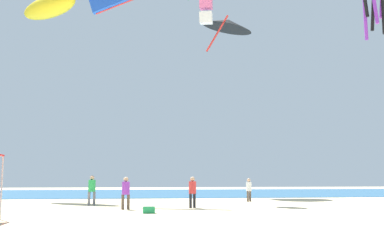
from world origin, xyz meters
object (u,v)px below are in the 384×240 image
Objects in this scene: person_leftmost at (126,190)px; kite_inflatable_yellow at (49,7)px; person_central at (249,188)px; kite_box_pink at (206,11)px; cooler_box at (149,210)px; kite_delta_black at (228,24)px; person_near_tent at (92,188)px; person_rightmost at (192,190)px.

person_leftmost is 19.66m from kite_inflatable_yellow.
kite_box_pink is at bearing 131.86° from person_central.
person_central is 2.77× the size of cooler_box.
kite_inflatable_yellow is 0.86× the size of kite_delta_black.
kite_inflatable_yellow reaches higher than person_central.
person_near_tent reaches higher than person_central.
person_central is at bearing -142.56° from kite_delta_black.
person_near_tent is 4.15m from person_leftmost.
person_rightmost reaches higher than cooler_box.
person_leftmost is at bearing 65.33° from kite_box_pink.
cooler_box is 22.19m from kite_inflatable_yellow.
person_near_tent is at bearing 176.71° from kite_delta_black.
person_rightmost is (-4.59, -5.57, 0.07)m from person_central.
person_near_tent is 1.05× the size of person_leftmost.
kite_delta_black reaches higher than kite_inflatable_yellow.
kite_box_pink is (5.32, 6.60, 12.69)m from person_leftmost.
kite_delta_black is at bearing 66.77° from cooler_box.
person_rightmost is 0.30× the size of kite_inflatable_yellow.
person_near_tent is 6.96m from cooler_box.
kite_delta_black is (10.75, 11.30, 14.75)m from person_near_tent.
person_central is (8.20, 6.27, -0.06)m from person_leftmost.
person_central is 17.18m from kite_delta_black.
person_near_tent is 3.11× the size of cooler_box.
cooler_box is 16.81m from kite_box_pink.
kite_delta_black is at bearing -148.59° from person_rightmost.
person_rightmost reaches higher than person_leftmost.
person_leftmost is (2.12, -3.56, -0.05)m from person_near_tent.
kite_box_pink is 9.15m from kite_delta_black.
person_central is 0.24× the size of kite_delta_black.
person_near_tent is 14.98m from kite_box_pink.
person_leftmost reaches higher than person_central.
person_central is (10.32, 2.71, -0.11)m from person_near_tent.
cooler_box is at bearing -170.23° from person_central.
person_near_tent is 10.67m from person_central.
cooler_box is 0.28× the size of kite_box_pink.
person_near_tent is 6.41m from person_rightmost.
person_near_tent is 0.87× the size of kite_box_pink.
person_rightmost is at bearing 88.04° from kite_box_pink.
kite_delta_black reaches higher than kite_box_pink.
kite_inflatable_yellow reaches higher than person_leftmost.
person_near_tent is 1.04× the size of person_rightmost.
person_central is 0.93× the size of person_rightmost.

